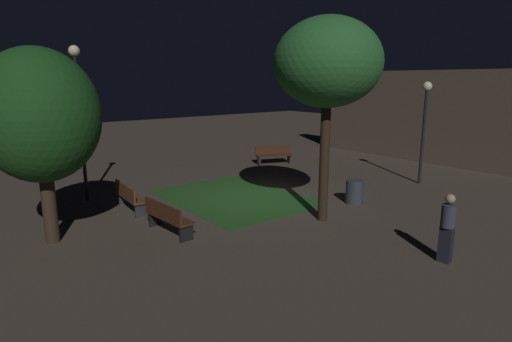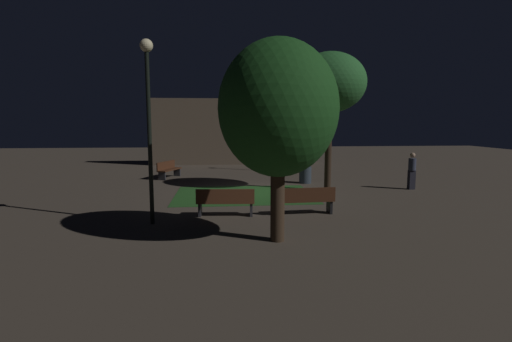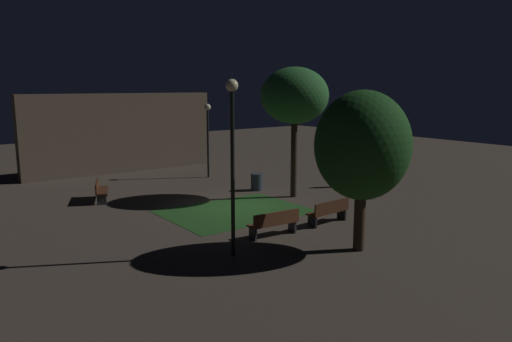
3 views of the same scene
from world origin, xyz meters
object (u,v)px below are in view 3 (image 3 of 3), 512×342
object	(u,v)px
bench_front_left	(274,223)
tree_lawn_side	(295,96)
bench_front_right	(100,190)
lamp_post_plaza_west	(208,127)
bench_by_lamp	(329,211)
trash_bin	(257,182)
pedestrian	(351,170)
lamp_post_plaza_east	(232,140)
tree_left_canopy	(362,146)

from	to	relation	value
bench_front_left	tree_lawn_side	size ratio (longest dim) A/B	0.32
bench_front_right	lamp_post_plaza_west	xyz separation A→B (m)	(6.68, 1.95, 2.30)
bench_by_lamp	trash_bin	size ratio (longest dim) A/B	2.26
bench_front_left	pedestrian	size ratio (longest dim) A/B	1.14
bench_front_left	trash_bin	xyz separation A→B (m)	(3.91, 6.23, -0.08)
bench_front_left	bench_by_lamp	world-z (taller)	same
lamp_post_plaza_west	lamp_post_plaza_east	bearing A→B (deg)	-117.74
lamp_post_plaza_east	pedestrian	distance (m)	11.64
bench_front_left	lamp_post_plaza_east	distance (m)	3.71
trash_bin	bench_front_left	bearing A→B (deg)	-122.10
bench_by_lamp	lamp_post_plaza_east	bearing A→B (deg)	-171.63
pedestrian	bench_front_right	bearing A→B (deg)	158.07
bench_front_right	pedestrian	xyz separation A→B (m)	(11.06, -4.45, 0.37)
trash_bin	pedestrian	xyz separation A→B (m)	(4.25, -2.11, 0.45)
bench_by_lamp	lamp_post_plaza_east	xyz separation A→B (m)	(-4.67, -0.69, 2.97)
bench_by_lamp	lamp_post_plaza_east	size ratio (longest dim) A/B	0.35
bench_front_right	trash_bin	xyz separation A→B (m)	(6.81, -2.34, -0.08)
bench_by_lamp	bench_front_right	size ratio (longest dim) A/B	0.99
bench_front_left	trash_bin	size ratio (longest dim) A/B	2.26
lamp_post_plaza_east	pedestrian	bearing A→B (deg)	25.05
tree_left_canopy	trash_bin	world-z (taller)	tree_left_canopy
trash_bin	lamp_post_plaza_west	bearing A→B (deg)	91.74
tree_left_canopy	trash_bin	size ratio (longest dim) A/B	6.03
bench_front_right	bench_by_lamp	bearing A→B (deg)	-57.52
tree_left_canopy	lamp_post_plaza_west	xyz separation A→B (m)	(2.53, 13.11, -0.44)
tree_lawn_side	trash_bin	size ratio (longest dim) A/B	7.17
bench_front_right	tree_left_canopy	distance (m)	12.21
bench_by_lamp	trash_bin	world-z (taller)	bench_by_lamp
bench_front_right	tree_lawn_side	bearing A→B (deg)	-31.35
bench_front_right	lamp_post_plaza_west	world-z (taller)	lamp_post_plaza_west
bench_front_left	lamp_post_plaza_west	xyz separation A→B (m)	(3.78, 10.52, 2.30)
tree_left_canopy	trash_bin	bearing A→B (deg)	73.19
lamp_post_plaza_west	bench_front_left	bearing A→B (deg)	-109.75
tree_lawn_side	bench_front_right	bearing A→B (deg)	148.65
lamp_post_plaza_east	pedestrian	world-z (taller)	lamp_post_plaza_east
lamp_post_plaza_east	bench_front_right	bearing A→B (deg)	94.85
bench_front_right	lamp_post_plaza_east	world-z (taller)	lamp_post_plaza_east
bench_front_left	bench_by_lamp	distance (m)	2.55
tree_lawn_side	lamp_post_plaza_west	size ratio (longest dim) A/B	1.44
bench_by_lamp	pedestrian	xyz separation A→B (m)	(5.60, 4.12, 0.37)
bench_front_left	lamp_post_plaza_west	size ratio (longest dim) A/B	0.46
tree_lawn_side	lamp_post_plaza_east	xyz separation A→B (m)	(-6.52, -4.80, -1.07)
bench_front_right	lamp_post_plaza_west	size ratio (longest dim) A/B	0.46
lamp_post_plaza_west	pedestrian	xyz separation A→B (m)	(4.38, -6.41, -1.93)
pedestrian	bench_by_lamp	bearing A→B (deg)	-143.71
bench_front_left	bench_by_lamp	xyz separation A→B (m)	(2.55, -0.00, 0.00)
tree_left_canopy	tree_lawn_side	size ratio (longest dim) A/B	0.84
tree_left_canopy	tree_lawn_side	bearing A→B (deg)	64.77
lamp_post_plaza_east	tree_lawn_side	bearing A→B (deg)	36.38
bench_by_lamp	tree_left_canopy	distance (m)	3.99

